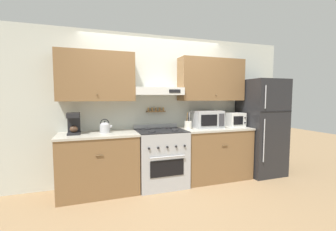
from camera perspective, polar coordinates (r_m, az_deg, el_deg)
name	(u,v)px	position (r m, az deg, el deg)	size (l,w,h in m)	color
ground_plane	(167,192)	(3.68, -0.25, -18.92)	(16.00, 16.00, 0.00)	#937551
wall_back	(157,98)	(3.96, -2.89, 4.56)	(5.20, 0.46, 2.55)	silver
counter_left	(99,163)	(3.67, -17.15, -11.48)	(1.18, 0.67, 0.92)	brown
counter_right	(214,153)	(4.23, 11.70, -9.23)	(1.25, 0.67, 0.92)	brown
stove_range	(161,158)	(3.81, -1.81, -10.62)	(0.79, 0.69, 0.99)	#ADAFB5
refrigerator	(261,127)	(4.68, 22.57, -2.69)	(0.69, 0.75, 1.80)	#232326
tea_kettle	(105,127)	(3.60, -15.74, -2.87)	(0.19, 0.15, 0.22)	#B7B7BC
coffee_maker	(74,123)	(3.63, -22.81, -1.82)	(0.18, 0.24, 0.32)	black
microwave	(207,119)	(4.11, 9.95, -0.94)	(0.51, 0.36, 0.30)	#ADAFB5
utensil_crock	(188,125)	(3.93, 5.14, -2.32)	(0.13, 0.13, 0.29)	silver
toaster_oven	(234,120)	(4.39, 16.49, -1.01)	(0.31, 0.32, 0.26)	white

